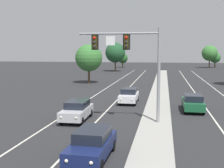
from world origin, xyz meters
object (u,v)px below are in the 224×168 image
(overhead_signal_mast, at_px, (133,55))
(tree_far_right_a, at_px, (210,53))
(tree_far_right_b, at_px, (215,58))
(car_oncoming_silver, at_px, (77,110))
(tree_far_left_a, at_px, (123,58))
(car_oncoming_white, at_px, (129,95))
(car_oncoming_navy, at_px, (92,144))
(tree_far_left_c, at_px, (89,58))
(car_receding_green, at_px, (193,102))
(tree_far_left_b, at_px, (115,53))

(overhead_signal_mast, bearing_deg, tree_far_right_a, 77.67)
(overhead_signal_mast, height_order, tree_far_right_b, overhead_signal_mast)
(overhead_signal_mast, distance_m, car_oncoming_silver, 6.39)
(tree_far_left_a, bearing_deg, car_oncoming_white, -81.19)
(overhead_signal_mast, relative_size, car_oncoming_silver, 1.60)
(car_oncoming_navy, height_order, car_oncoming_white, same)
(tree_far_right_b, bearing_deg, tree_far_left_c, -119.34)
(car_oncoming_silver, distance_m, tree_far_right_a, 79.73)
(car_oncoming_navy, height_order, tree_far_left_c, tree_far_left_c)
(car_receding_green, xyz_separation_m, tree_far_left_b, (-15.81, 49.56, 4.28))
(car_oncoming_silver, xyz_separation_m, tree_far_right_a, (21.36, 76.71, 3.98))
(tree_far_left_c, bearing_deg, car_oncoming_silver, -77.27)
(car_oncoming_silver, height_order, tree_far_left_c, tree_far_left_c)
(tree_far_left_a, bearing_deg, tree_far_left_c, -89.02)
(overhead_signal_mast, relative_size, tree_far_left_b, 0.92)
(tree_far_left_b, distance_m, tree_far_left_a, 17.56)
(car_oncoming_white, xyz_separation_m, tree_far_left_a, (-9.89, 63.77, 2.31))
(car_receding_green, relative_size, tree_far_left_a, 0.93)
(tree_far_left_b, height_order, tree_far_right_a, tree_far_left_b)
(tree_far_left_b, xyz_separation_m, tree_far_right_b, (29.50, 23.04, -1.76))
(car_oncoming_silver, xyz_separation_m, tree_far_left_c, (-5.87, 26.00, 3.57))
(car_receding_green, xyz_separation_m, tree_far_left_c, (-15.51, 20.64, 3.57))
(car_receding_green, bearing_deg, tree_far_right_b, 79.32)
(car_receding_green, height_order, tree_far_left_b, tree_far_left_b)
(car_oncoming_silver, bearing_deg, tree_far_right_a, 74.44)
(car_oncoming_silver, distance_m, tree_far_left_b, 55.43)
(overhead_signal_mast, height_order, tree_far_left_c, overhead_signal_mast)
(overhead_signal_mast, distance_m, tree_far_left_a, 73.41)
(car_oncoming_white, height_order, tree_far_left_a, tree_far_left_a)
(car_oncoming_white, relative_size, car_receding_green, 1.00)
(car_oncoming_silver, bearing_deg, tree_far_left_a, 95.26)
(car_oncoming_navy, distance_m, tree_far_left_b, 63.87)
(overhead_signal_mast, distance_m, car_oncoming_navy, 9.20)
(car_oncoming_white, bearing_deg, tree_far_left_a, 98.81)
(car_oncoming_silver, bearing_deg, car_oncoming_navy, -67.67)
(tree_far_left_c, bearing_deg, tree_far_right_b, 60.66)
(car_oncoming_navy, height_order, tree_far_right_b, tree_far_right_b)
(car_oncoming_white, xyz_separation_m, car_receding_green, (6.42, -3.23, 0.00))
(car_oncoming_silver, distance_m, tree_far_right_b, 81.42)
(tree_far_left_b, bearing_deg, car_receding_green, -72.30)
(car_receding_green, distance_m, tree_far_right_a, 72.41)
(car_receding_green, relative_size, tree_far_right_b, 0.87)
(car_oncoming_white, height_order, tree_far_right_a, tree_far_right_a)
(car_oncoming_navy, xyz_separation_m, tree_far_left_c, (-9.20, 34.10, 3.57))
(car_oncoming_navy, distance_m, tree_far_right_a, 86.80)
(car_oncoming_white, distance_m, tree_far_right_a, 70.60)
(car_oncoming_navy, bearing_deg, car_receding_green, 64.87)
(car_oncoming_navy, distance_m, car_oncoming_silver, 8.75)
(tree_far_right_a, xyz_separation_m, tree_far_left_a, (-28.03, -4.35, -1.67))
(tree_far_right_b, distance_m, tree_far_left_c, 59.61)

